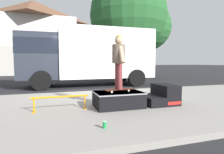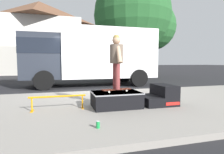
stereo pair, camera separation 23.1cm
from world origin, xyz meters
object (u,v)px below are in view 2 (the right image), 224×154
Objects in this scene: skateboard at (116,90)px; box_truck at (90,54)px; skater_kid at (116,57)px; soda_can at (98,125)px; street_tree_main at (136,18)px; kicker_ramp at (159,96)px; skate_box at (116,99)px; grind_rail at (58,99)px.

box_truck is at bearing 88.05° from skateboard.
skater_kid is (0.00, -0.00, 0.83)m from skateboard.
street_tree_main is (5.35, 11.00, 4.65)m from soda_can.
kicker_ramp is 0.64× the size of skater_kid.
box_truck reaches higher than soda_can.
skate_box is 0.92× the size of grind_rail.
soda_can is 13.09m from street_tree_main.
kicker_ramp is at bearing -0.02° from skate_box.
grind_rail is at bearing 175.19° from skate_box.
skateboard is 11.45m from street_tree_main.
street_tree_main reaches higher than grind_rail.
skater_kid is at bearing -115.57° from street_tree_main.
skate_box is 1.07m from skater_kid.
kicker_ramp is 11.13m from street_tree_main.
grind_rail is at bearing 176.15° from skater_kid.
grind_rail is at bearing -106.84° from box_truck.
skate_box is at bearing -121.81° from skateboard.
box_truck is at bearing -137.37° from street_tree_main.
street_tree_main is at bearing 57.50° from grind_rail.
street_tree_main is (4.40, 4.05, 3.14)m from box_truck.
street_tree_main is at bearing 64.43° from skater_kid.
skate_box is at bearing -121.81° from skater_kid.
box_truck is (0.19, 5.54, 1.13)m from skateboard.
kicker_ramp is at bearing 34.74° from soda_can.
skater_kid is 11.17m from street_tree_main.
street_tree_main reaches higher than kicker_ramp.
kicker_ramp reaches higher than grind_rail.
skateboard is at bearing 97.13° from skater_kid.
grind_rail is 1.79m from skater_kid.
skater_kid is at bearing -3.85° from grind_rail.
skate_box is 0.24m from skateboard.
skater_kid reaches higher than skateboard.
box_truck is 6.75m from street_tree_main.
soda_can is (-0.76, -1.41, -0.39)m from skateboard.
skateboard is at bearing 178.91° from kicker_ramp.
skate_box is 5.73m from box_truck.
box_truck is (0.19, 5.54, 0.30)m from skater_kid.
grind_rail is at bearing 176.15° from skateboard.
skate_box is at bearing 61.64° from soda_can.
skate_box is 1.59m from soda_can.
skater_kid is 2.02m from soda_can.
skater_kid reaches higher than grind_rail.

